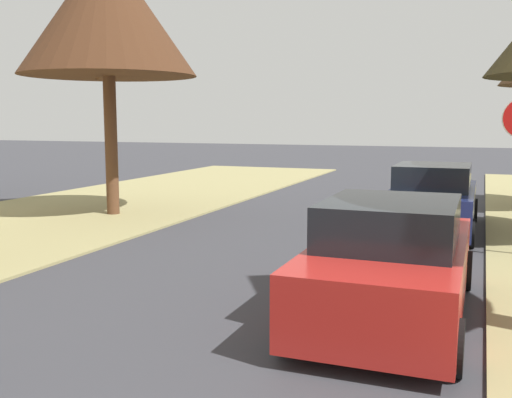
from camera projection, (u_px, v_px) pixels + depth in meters
The scene contains 3 objects.
street_tree_left_mid_b at pixel (107, 11), 15.26m from camera, with size 4.63×4.63×7.04m.
parked_sedan_red at pixel (391, 263), 7.66m from camera, with size 1.95×4.41×1.57m.
parked_sedan_navy at pixel (433, 200), 13.62m from camera, with size 1.95×4.41×1.57m.
Camera 1 is at (3.46, 0.26, 2.57)m, focal length 41.23 mm.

